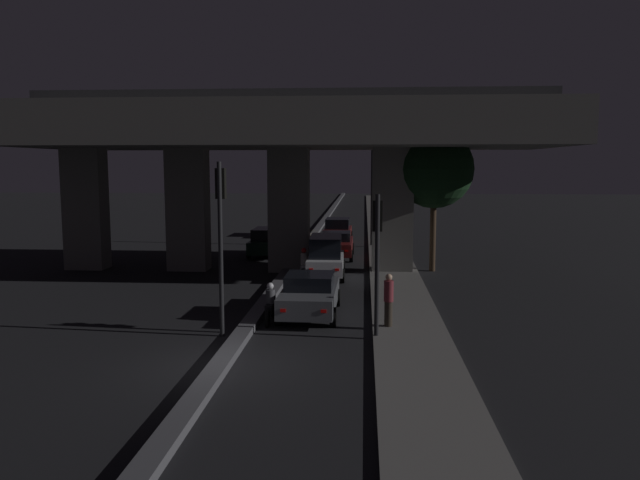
# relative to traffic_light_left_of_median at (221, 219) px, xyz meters

# --- Properties ---
(ground_plane) EXTENTS (200.00, 200.00, 0.00)m
(ground_plane) POSITION_rel_traffic_light_left_of_median_xyz_m (0.67, -3.08, -3.73)
(ground_plane) COLOR black
(median_divider) EXTENTS (0.54, 126.00, 0.23)m
(median_divider) POSITION_rel_traffic_light_left_of_median_xyz_m (0.67, 31.92, -3.62)
(median_divider) COLOR #4C4C51
(median_divider) RESTS_ON ground_plane
(sidewalk_right) EXTENTS (2.40, 126.00, 0.12)m
(sidewalk_right) POSITION_rel_traffic_light_left_of_median_xyz_m (5.96, 24.92, -3.67)
(sidewalk_right) COLOR #5B5956
(sidewalk_right) RESTS_ON ground_plane
(elevated_overpass) EXTENTS (26.31, 10.17, 9.12)m
(elevated_overpass) POSITION_rel_traffic_light_left_of_median_xyz_m (0.39, 12.17, 3.09)
(elevated_overpass) COLOR slate
(elevated_overpass) RESTS_ON ground_plane
(traffic_light_left_of_median) EXTENTS (0.30, 0.49, 5.49)m
(traffic_light_left_of_median) POSITION_rel_traffic_light_left_of_median_xyz_m (0.00, 0.00, 0.00)
(traffic_light_left_of_median) COLOR black
(traffic_light_left_of_median) RESTS_ON ground_plane
(traffic_light_right_of_median) EXTENTS (0.30, 0.49, 4.51)m
(traffic_light_right_of_median) POSITION_rel_traffic_light_left_of_median_xyz_m (4.86, 0.01, -0.65)
(traffic_light_right_of_median) COLOR black
(traffic_light_right_of_median) RESTS_ON ground_plane
(street_lamp) EXTENTS (2.54, 0.32, 7.38)m
(street_lamp) POSITION_rel_traffic_light_left_of_median_xyz_m (4.58, 21.84, 0.70)
(street_lamp) COLOR #2D2D30
(street_lamp) RESTS_ON ground_plane
(car_grey_lead) EXTENTS (2.07, 4.64, 1.53)m
(car_grey_lead) POSITION_rel_traffic_light_left_of_median_xyz_m (2.54, 2.81, -2.95)
(car_grey_lead) COLOR #515459
(car_grey_lead) RESTS_ON ground_plane
(car_white_second) EXTENTS (1.89, 4.10, 2.00)m
(car_white_second) POSITION_rel_traffic_light_left_of_median_xyz_m (2.64, 10.42, -2.69)
(car_white_second) COLOR silver
(car_white_second) RESTS_ON ground_plane
(car_dark_red_third) EXTENTS (1.99, 4.61, 1.54)m
(car_dark_red_third) POSITION_rel_traffic_light_left_of_median_xyz_m (2.87, 16.71, -2.94)
(car_dark_red_third) COLOR #591414
(car_dark_red_third) RESTS_ON ground_plane
(car_dark_red_fourth) EXTENTS (2.02, 3.96, 1.68)m
(car_dark_red_fourth) POSITION_rel_traffic_light_left_of_median_xyz_m (2.63, 24.02, -2.85)
(car_dark_red_fourth) COLOR #591414
(car_dark_red_fourth) RESTS_ON ground_plane
(car_dark_green_lead_oncoming) EXTENTS (1.89, 4.02, 1.65)m
(car_dark_green_lead_oncoming) POSITION_rel_traffic_light_left_of_median_xyz_m (-1.30, 17.30, -2.88)
(car_dark_green_lead_oncoming) COLOR black
(car_dark_green_lead_oncoming) RESTS_ON ground_plane
(car_taxi_yellow_second_oncoming) EXTENTS (2.00, 4.58, 1.52)m
(car_taxi_yellow_second_oncoming) POSITION_rel_traffic_light_left_of_median_xyz_m (-1.39, 27.85, -2.91)
(car_taxi_yellow_second_oncoming) COLOR gold
(car_taxi_yellow_second_oncoming) RESTS_ON ground_plane
(motorcycle_black_filtering_near) EXTENTS (0.32, 1.93, 1.39)m
(motorcycle_black_filtering_near) POSITION_rel_traffic_light_left_of_median_xyz_m (1.27, 1.70, -3.14)
(motorcycle_black_filtering_near) COLOR black
(motorcycle_black_filtering_near) RESTS_ON ground_plane
(motorcycle_white_filtering_mid) EXTENTS (0.32, 1.88, 1.48)m
(motorcycle_white_filtering_mid) POSITION_rel_traffic_light_left_of_median_xyz_m (1.63, 9.97, -3.10)
(motorcycle_white_filtering_mid) COLOR black
(motorcycle_white_filtering_mid) RESTS_ON ground_plane
(pedestrian_on_sidewalk) EXTENTS (0.32, 0.32, 1.74)m
(pedestrian_on_sidewalk) POSITION_rel_traffic_light_left_of_median_xyz_m (5.28, 1.05, -2.72)
(pedestrian_on_sidewalk) COLOR #2D261E
(pedestrian_on_sidewalk) RESTS_ON sidewalk_right
(roadside_tree_kerbside_near) EXTENTS (3.95, 3.95, 7.15)m
(roadside_tree_kerbside_near) POSITION_rel_traffic_light_left_of_median_xyz_m (7.94, 12.62, 1.43)
(roadside_tree_kerbside_near) COLOR #38281C
(roadside_tree_kerbside_near) RESTS_ON ground_plane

